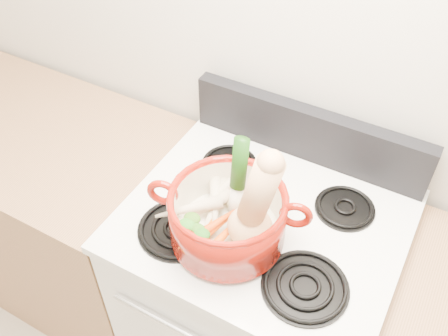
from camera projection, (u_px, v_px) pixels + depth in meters
The scene contains 24 objects.
wall_back at pixel (326, 52), 1.39m from camera, with size 3.50×0.02×2.60m, color beige.
stove_body at pixel (256, 306), 1.77m from camera, with size 0.76×0.65×0.92m, color silver.
cooktop at pixel (264, 220), 1.43m from camera, with size 0.78×0.67×0.03m, color silver.
control_backsplash at pixel (308, 133), 1.55m from camera, with size 0.76×0.05×0.18m, color black.
counter_left at pixel (33, 199), 2.14m from camera, with size 1.36×0.65×0.90m, color #986B48.
burner_front_left at pixel (178, 228), 1.38m from camera, with size 0.22×0.22×0.02m, color black.
burner_front_right at pixel (305, 286), 1.25m from camera, with size 0.22×0.22×0.02m, color black.
burner_back_left at pixel (229, 163), 1.57m from camera, with size 0.17×0.17×0.02m, color black.
burner_back_right at pixel (345, 207), 1.44m from camera, with size 0.17×0.17×0.02m, color black.
dutch_oven at pixel (228, 217), 1.30m from camera, with size 0.31×0.31×0.15m, color maroon.
pot_handle_left at pixel (163, 192), 1.29m from camera, with size 0.09×0.09×0.02m, color maroon.
pot_handle_right at pixel (296, 215), 1.24m from camera, with size 0.09×0.09×0.02m, color maroon.
squash at pixel (251, 201), 1.20m from camera, with size 0.12×0.12×0.30m, color tan, non-canonical shape.
leek at pixel (237, 181), 1.27m from camera, with size 0.04×0.04×0.27m, color white.
ginger at pixel (241, 207), 1.35m from camera, with size 0.09×0.07×0.05m, color #D0B580.
parsnip_0 at pixel (213, 209), 1.35m from camera, with size 0.04×0.04×0.21m, color beige.
parsnip_1 at pixel (201, 209), 1.34m from camera, with size 0.04×0.04×0.18m, color beige.
parsnip_2 at pixel (215, 200), 1.35m from camera, with size 0.04×0.04×0.20m, color beige.
parsnip_3 at pixel (189, 208), 1.32m from camera, with size 0.04×0.04×0.18m, color beige.
parsnip_4 at pixel (221, 190), 1.37m from camera, with size 0.04×0.04×0.19m, color beige.
carrot_0 at pixel (207, 234), 1.30m from camera, with size 0.03×0.03×0.14m, color #D35C0A.
carrot_1 at pixel (206, 236), 1.28m from camera, with size 0.03×0.03×0.16m, color #C43A09.
carrot_2 at pixel (222, 238), 1.27m from camera, with size 0.03×0.03×0.17m, color #D84D0A.
carrot_3 at pixel (216, 225), 1.29m from camera, with size 0.03×0.03×0.14m, color #CA410A.
Camera 1 is at (0.34, 0.54, 2.05)m, focal length 40.00 mm.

